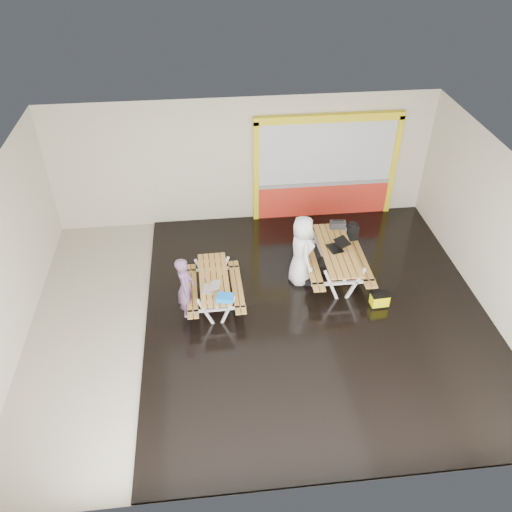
{
  "coord_description": "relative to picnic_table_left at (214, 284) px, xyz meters",
  "views": [
    {
      "loc": [
        -1.01,
        -8.26,
        7.99
      ],
      "look_at": [
        0.0,
        0.9,
        1.0
      ],
      "focal_mm": 36.35,
      "sensor_mm": 36.0,
      "label": 1
    }
  ],
  "objects": [
    {
      "name": "dark_case",
      "position": [
        2.33,
        0.42,
        -0.44
      ],
      "size": [
        0.47,
        0.39,
        0.15
      ],
      "primitive_type": "cube",
      "rotation": [
        0.0,
        0.0,
        -0.22
      ],
      "color": "black",
      "rests_on": "deck"
    },
    {
      "name": "picnic_table_right",
      "position": [
        2.9,
        0.61,
        0.08
      ],
      "size": [
        1.48,
        2.15,
        0.85
      ],
      "color": "#B17F38",
      "rests_on": "deck"
    },
    {
      "name": "fluke_bag",
      "position": [
        3.65,
        -0.54,
        -0.34
      ],
      "size": [
        0.42,
        0.29,
        0.35
      ],
      "color": "black",
      "rests_on": "deck"
    },
    {
      "name": "toolbox",
      "position": [
        3.11,
        1.48,
        0.37
      ],
      "size": [
        0.4,
        0.23,
        0.22
      ],
      "color": "black",
      "rests_on": "picnic_table_right"
    },
    {
      "name": "backpack",
      "position": [
        3.47,
        1.39,
        0.21
      ],
      "size": [
        0.3,
        0.21,
        0.48
      ],
      "color": "black",
      "rests_on": "picnic_table_right"
    },
    {
      "name": "person_left",
      "position": [
        -0.62,
        -0.29,
        0.21
      ],
      "size": [
        0.38,
        0.56,
        1.51
      ],
      "primitive_type": "imported",
      "rotation": [
        0.0,
        0.0,
        1.53
      ],
      "color": "#6D4A71",
      "rests_on": "deck"
    },
    {
      "name": "room",
      "position": [
        0.97,
        -0.55,
        1.19
      ],
      "size": [
        10.02,
        8.02,
        3.52
      ],
      "color": "beige",
      "rests_on": "ground"
    },
    {
      "name": "kiosk",
      "position": [
        3.17,
        3.38,
        0.88
      ],
      "size": [
        3.88,
        0.16,
        3.0
      ],
      "color": "red",
      "rests_on": "room"
    },
    {
      "name": "laptop_left",
      "position": [
        -0.07,
        -0.37,
        0.22
      ],
      "size": [
        0.42,
        0.4,
        0.16
      ],
      "color": "silver",
      "rests_on": "picnic_table_left"
    },
    {
      "name": "deck",
      "position": [
        2.22,
        -0.55,
        -0.54
      ],
      "size": [
        7.5,
        7.98,
        0.05
      ],
      "primitive_type": "cube",
      "color": "black",
      "rests_on": "room"
    },
    {
      "name": "person_right",
      "position": [
        2.05,
        0.58,
        0.33
      ],
      "size": [
        0.66,
        0.93,
        1.79
      ],
      "primitive_type": "imported",
      "rotation": [
        0.0,
        0.0,
        1.68
      ],
      "color": "white",
      "rests_on": "deck"
    },
    {
      "name": "laptop_right",
      "position": [
        2.91,
        0.64,
        0.35
      ],
      "size": [
        0.54,
        0.5,
        0.19
      ],
      "color": "black",
      "rests_on": "picnic_table_right"
    },
    {
      "name": "picnic_table_left",
      "position": [
        0.0,
        0.0,
        0.0
      ],
      "size": [
        1.28,
        1.85,
        0.73
      ],
      "color": "#B17F38",
      "rests_on": "deck"
    },
    {
      "name": "blue_pouch",
      "position": [
        0.2,
        -0.73,
        0.22
      ],
      "size": [
        0.39,
        0.31,
        0.1
      ],
      "primitive_type": "cube",
      "rotation": [
        0.0,
        0.0,
        -0.2
      ],
      "color": "blue",
      "rests_on": "picnic_table_left"
    }
  ]
}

